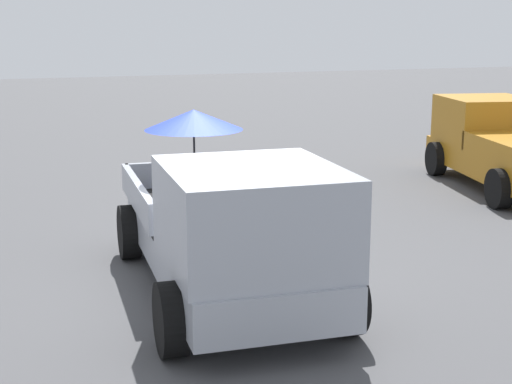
% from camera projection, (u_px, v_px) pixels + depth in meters
% --- Properties ---
extents(ground_plane, '(80.00, 80.00, 0.00)m').
position_uv_depth(ground_plane, '(222.00, 290.00, 9.88)').
color(ground_plane, '#4C4C4F').
extents(pickup_truck_main, '(5.17, 2.54, 2.24)m').
position_uv_depth(pickup_truck_main, '(229.00, 226.00, 9.27)').
color(pickup_truck_main, black).
rests_on(pickup_truck_main, ground).
extents(pickup_truck_red, '(5.08, 2.97, 1.80)m').
position_uv_depth(pickup_truck_red, '(505.00, 146.00, 15.90)').
color(pickup_truck_red, black).
rests_on(pickup_truck_red, ground).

